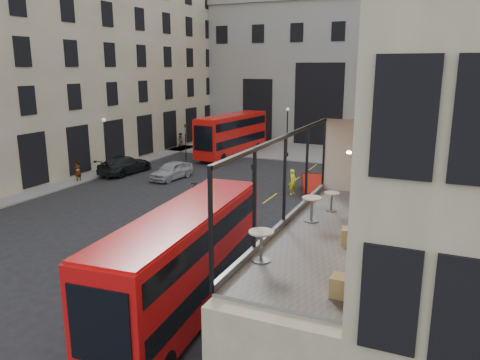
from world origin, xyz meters
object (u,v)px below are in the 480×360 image
at_px(car_a, 172,170).
at_px(cafe_chair_c, 369,231).
at_px(bicycle, 198,186).
at_px(traffic_light_near, 252,186).
at_px(cafe_chair_d, 371,196).
at_px(bus_far, 232,133).
at_px(pedestrian_e, 78,172).
at_px(street_lamp_a, 106,152).
at_px(pedestrian_d, 341,159).
at_px(car_c, 125,165).
at_px(cafe_table_mid, 312,205).
at_px(pedestrian_c, 344,148).
at_px(bus_near, 185,258).
at_px(cyclist, 293,182).
at_px(cafe_table_far, 332,199).
at_px(street_lamp_b, 287,135).
at_px(cafe_table_near, 261,241).
at_px(pedestrian_a, 181,141).
at_px(cafe_chair_b, 350,236).
at_px(traffic_light_far, 185,137).
at_px(cafe_chair_a, 342,285).
at_px(pedestrian_b, 236,144).
at_px(car_b, 312,184).

relative_size(car_a, cafe_chair_c, 4.76).
bearing_deg(bicycle, traffic_light_near, -112.26).
xyz_separation_m(cafe_chair_c, cafe_chair_d, (-0.54, 4.04, -0.05)).
bearing_deg(bus_far, pedestrian_e, -113.33).
xyz_separation_m(street_lamp_a, car_a, (5.03, 2.35, -1.63)).
bearing_deg(car_a, pedestrian_d, 47.36).
bearing_deg(car_c, cafe_table_mid, 143.38).
height_order(pedestrian_c, pedestrian_e, pedestrian_e).
relative_size(bus_near, pedestrian_c, 6.44).
xyz_separation_m(traffic_light_near, cafe_table_mid, (6.70, -11.25, 2.71)).
distance_m(cyclist, cafe_table_far, 19.42).
relative_size(street_lamp_b, cafe_table_near, 6.53).
relative_size(pedestrian_a, cafe_chair_d, 2.51).
relative_size(car_a, pedestrian_d, 2.60).
bearing_deg(pedestrian_a, cafe_chair_b, -75.20).
xyz_separation_m(bus_far, car_c, (-5.32, -11.86, -1.71)).
bearing_deg(traffic_light_far, cafe_table_far, -50.90).
distance_m(pedestrian_a, cafe_table_mid, 41.18).
bearing_deg(cafe_chair_d, cafe_chair_a, -86.00).
distance_m(car_c, cafe_chair_c, 32.45).
xyz_separation_m(car_c, bicycle, (9.18, -2.90, -0.37)).
xyz_separation_m(bus_far, cafe_table_mid, (17.37, -31.55, 2.60)).
xyz_separation_m(traffic_light_far, street_lamp_a, (-2.00, -10.00, -0.03)).
xyz_separation_m(cyclist, cafe_table_far, (6.88, -17.70, 4.07)).
relative_size(traffic_light_far, cyclist, 1.95).
bearing_deg(bus_near, cafe_chair_d, 24.56).
bearing_deg(car_c, bus_near, 136.63).
distance_m(pedestrian_c, cafe_chair_d, 34.88).
distance_m(traffic_light_far, bicycle, 12.84).
distance_m(cafe_table_mid, cafe_chair_a, 5.13).
height_order(cafe_table_mid, cafe_chair_d, cafe_table_mid).
bearing_deg(cafe_chair_a, cafe_table_far, 104.99).
bearing_deg(pedestrian_a, pedestrian_c, -9.97).
bearing_deg(traffic_light_far, pedestrian_e, -107.06).
bearing_deg(car_c, cafe_chair_c, 144.35).
bearing_deg(cafe_chair_b, cafe_table_far, 112.47).
height_order(car_a, cafe_chair_b, cafe_chair_b).
distance_m(street_lamp_b, car_a, 14.99).
bearing_deg(traffic_light_far, traffic_light_near, -48.81).
distance_m(traffic_light_far, pedestrian_b, 7.78).
xyz_separation_m(car_a, pedestrian_b, (-0.57, 14.87, 0.10)).
height_order(pedestrian_e, cafe_chair_b, cafe_chair_b).
relative_size(street_lamp_b, pedestrian_e, 2.94).
relative_size(bicycle, pedestrian_b, 1.00).
bearing_deg(cafe_chair_c, car_b, 109.09).
relative_size(bus_near, pedestrian_b, 6.28).
bearing_deg(pedestrian_d, car_b, 142.41).
bearing_deg(pedestrian_a, pedestrian_d, -29.96).
bearing_deg(cafe_chair_c, pedestrian_a, 128.15).
relative_size(street_lamp_b, cafe_chair_a, 6.07).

